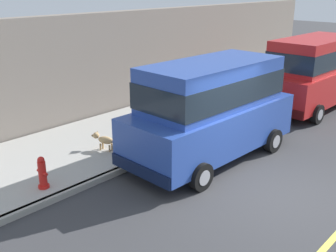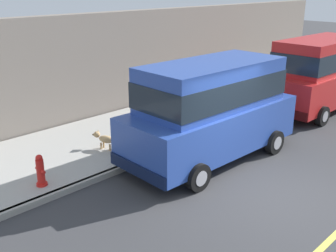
{
  "view_description": "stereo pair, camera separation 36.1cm",
  "coord_description": "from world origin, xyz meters",
  "px_view_note": "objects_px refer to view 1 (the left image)",
  "views": [
    {
      "loc": [
        3.57,
        -7.27,
        4.32
      ],
      "look_at": [
        -3.02,
        -0.17,
        0.85
      ],
      "focal_mm": 43.03,
      "sensor_mm": 36.0,
      "label": 1
    },
    {
      "loc": [
        3.83,
        -7.02,
        4.32
      ],
      "look_at": [
        -3.02,
        -0.17,
        0.85
      ],
      "focal_mm": 43.03,
      "sensor_mm": 36.0,
      "label": 2
    }
  ],
  "objects_px": {
    "car_blue_van": "(211,106)",
    "dog_tan": "(104,140)",
    "car_red_van": "(314,70)",
    "fire_hydrant": "(42,173)"
  },
  "relations": [
    {
      "from": "car_blue_van",
      "to": "dog_tan",
      "type": "relative_size",
      "value": 6.84
    },
    {
      "from": "car_blue_van",
      "to": "dog_tan",
      "type": "xyz_separation_m",
      "value": [
        -2.17,
        -1.75,
        -0.97
      ]
    },
    {
      "from": "car_red_van",
      "to": "dog_tan",
      "type": "relative_size",
      "value": 6.82
    },
    {
      "from": "car_blue_van",
      "to": "dog_tan",
      "type": "distance_m",
      "value": 2.95
    },
    {
      "from": "car_blue_van",
      "to": "car_red_van",
      "type": "bearing_deg",
      "value": 90.18
    },
    {
      "from": "dog_tan",
      "to": "fire_hydrant",
      "type": "distance_m",
      "value": 2.31
    },
    {
      "from": "fire_hydrant",
      "to": "dog_tan",
      "type": "bearing_deg",
      "value": 107.44
    },
    {
      "from": "dog_tan",
      "to": "fire_hydrant",
      "type": "height_order",
      "value": "fire_hydrant"
    },
    {
      "from": "car_red_van",
      "to": "fire_hydrant",
      "type": "xyz_separation_m",
      "value": [
        -1.46,
        -9.95,
        -0.92
      ]
    },
    {
      "from": "dog_tan",
      "to": "car_red_van",
      "type": "bearing_deg",
      "value": 74.51
    }
  ]
}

